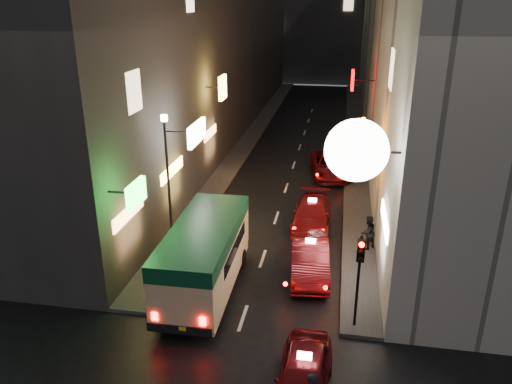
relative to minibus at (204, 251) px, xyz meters
The scene contains 12 objects.
building_left 25.79m from the minibus, 104.47° to the left, with size 7.64×52.00×18.00m.
building_right 26.89m from the minibus, 67.75° to the left, with size 8.39×52.00×18.00m.
sidewalk_left 24.17m from the minibus, 95.81° to the left, with size 1.50×52.00×0.15m, color #494644.
sidewalk_right 24.80m from the minibus, 75.82° to the left, with size 1.50×52.00×0.15m, color #494644.
minibus is the anchor object (origin of this frame).
taxi_near 6.62m from the minibus, 48.91° to the right, with size 2.11×4.96×1.74m.
taxi_second 4.58m from the minibus, 27.65° to the left, with size 2.65×5.49×1.86m.
taxi_third 7.88m from the minibus, 61.65° to the left, with size 2.03×4.85×1.71m.
taxi_far 15.38m from the minibus, 73.43° to the left, with size 2.87×5.44×1.82m.
pedestrian_sidewalk 7.87m from the minibus, 35.13° to the left, with size 0.69×0.43×1.83m, color black.
traffic_light 6.08m from the minibus, 14.89° to the right, with size 0.26×0.43×3.50m.
lamp_post 4.28m from the minibus, 128.70° to the left, with size 0.28×0.28×6.22m.
Camera 1 is at (3.12, -6.47, 10.98)m, focal length 35.00 mm.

